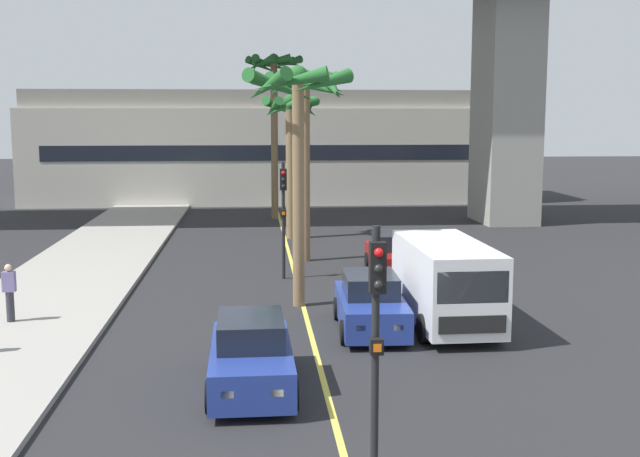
% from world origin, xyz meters
% --- Properties ---
extents(lane_stripe_center, '(0.14, 56.00, 0.01)m').
position_xyz_m(lane_stripe_center, '(0.00, 24.00, 0.00)').
color(lane_stripe_center, '#DBCC4C').
rests_on(lane_stripe_center, ground).
extents(pier_building_backdrop, '(33.16, 8.04, 7.54)m').
position_xyz_m(pier_building_backdrop, '(0.00, 51.69, 3.71)').
color(pier_building_backdrop, beige).
rests_on(pier_building_backdrop, ground).
extents(car_queue_front, '(1.87, 4.12, 1.56)m').
position_xyz_m(car_queue_front, '(-1.59, 12.70, 0.72)').
color(car_queue_front, navy).
rests_on(car_queue_front, ground).
extents(car_queue_second, '(1.87, 4.12, 1.56)m').
position_xyz_m(car_queue_second, '(3.67, 24.64, 0.72)').
color(car_queue_second, maroon).
rests_on(car_queue_second, ground).
extents(car_queue_third, '(1.95, 4.16, 1.56)m').
position_xyz_m(car_queue_third, '(1.65, 17.14, 0.72)').
color(car_queue_third, navy).
rests_on(car_queue_third, ground).
extents(delivery_van, '(2.23, 5.28, 2.36)m').
position_xyz_m(delivery_van, '(3.78, 17.41, 1.29)').
color(delivery_van, white).
rests_on(delivery_van, ground).
extents(traffic_light_median_near, '(0.24, 0.37, 4.20)m').
position_xyz_m(traffic_light_median_near, '(0.30, 7.66, 2.71)').
color(traffic_light_median_near, black).
rests_on(traffic_light_median_near, ground).
extents(traffic_light_median_far, '(0.24, 0.37, 4.20)m').
position_xyz_m(traffic_light_median_far, '(-0.43, 24.29, 2.71)').
color(traffic_light_median_far, black).
rests_on(traffic_light_median_far, ground).
extents(palm_tree_near_median, '(3.35, 3.36, 9.31)m').
position_xyz_m(palm_tree_near_median, '(-0.26, 41.51, 7.54)').
color(palm_tree_near_median, brown).
rests_on(palm_tree_near_median, ground).
extents(palm_tree_mid_median, '(2.82, 2.76, 6.85)m').
position_xyz_m(palm_tree_mid_median, '(0.33, 33.88, 5.35)').
color(palm_tree_mid_median, brown).
rests_on(palm_tree_mid_median, ground).
extents(palm_tree_far_median, '(3.34, 3.39, 7.31)m').
position_xyz_m(palm_tree_far_median, '(-0.15, 20.18, 6.00)').
color(palm_tree_far_median, brown).
rests_on(palm_tree_far_median, ground).
extents(palm_tree_farthest_median, '(3.33, 3.35, 7.64)m').
position_xyz_m(palm_tree_farthest_median, '(0.60, 27.87, 6.38)').
color(palm_tree_farthest_median, brown).
rests_on(palm_tree_farthest_median, ground).
extents(pedestrian_mid_block, '(0.34, 0.22, 1.62)m').
position_xyz_m(pedestrian_mid_block, '(-8.26, 18.38, 1.00)').
color(pedestrian_mid_block, '#2D2D38').
rests_on(pedestrian_mid_block, sidewalk_left).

